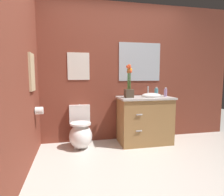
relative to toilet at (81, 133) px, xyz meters
name	(u,v)px	position (x,y,z in m)	size (l,w,h in m)	color
ground_plane	(142,176)	(0.67, -1.13, -0.24)	(9.02, 9.02, 0.00)	beige
wall_back	(126,73)	(0.87, 0.30, 1.01)	(4.21, 0.05, 2.50)	brown
wall_left	(22,71)	(-0.71, -0.71, 1.01)	(0.05, 3.92, 2.50)	brown
toilet	(81,133)	(0.00, 0.00, 0.00)	(0.38, 0.59, 0.69)	white
vanity_cabinet	(145,119)	(1.13, -0.03, 0.18)	(0.94, 0.56, 1.01)	#9E7242
flower_vase	(129,86)	(0.83, -0.05, 0.78)	(0.14, 0.14, 0.56)	#4C3D2D
soap_bottle	(166,92)	(1.51, -0.04, 0.66)	(0.05, 0.05, 0.16)	#B28CBF
lotion_bottle	(156,92)	(1.35, -0.01, 0.66)	(0.06, 0.06, 0.17)	teal
wall_poster	(79,66)	(0.00, 0.27, 1.12)	(0.38, 0.01, 0.47)	silver
wall_mirror	(140,62)	(1.13, 0.27, 1.21)	(0.80, 0.01, 0.70)	#B2BCC6
hanging_towel	(32,72)	(-0.67, -0.33, 1.00)	(0.03, 0.28, 0.52)	tan
toilet_paper_roll	(39,111)	(-0.61, -0.20, 0.44)	(0.11, 0.11, 0.11)	white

